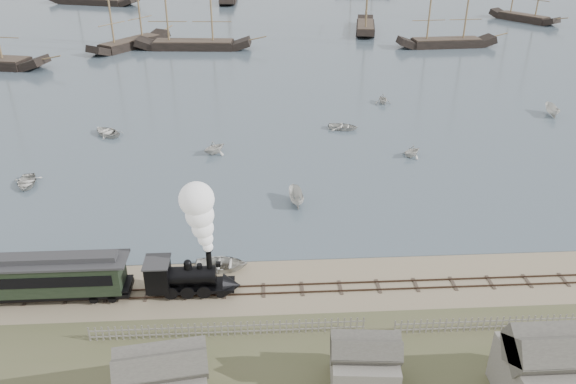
{
  "coord_description": "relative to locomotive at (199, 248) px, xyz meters",
  "views": [
    {
      "loc": [
        -4.12,
        -37.29,
        26.77
      ],
      "look_at": [
        -1.55,
        7.82,
        3.5
      ],
      "focal_mm": 35.0,
      "sensor_mm": 36.0,
      "label": 1
    }
  ],
  "objects": [
    {
      "name": "rowboat_2",
      "position": [
        8.22,
        13.97,
        -3.37
      ],
      "size": [
        3.65,
        1.66,
        1.37
      ],
      "primitive_type": "imported",
      "rotation": [
        0.0,
        0.0,
        3.23
      ],
      "color": "beige",
      "rests_on": "harbor_water"
    },
    {
      "name": "rowboat_4",
      "position": [
        22.73,
        24.87,
        -3.35
      ],
      "size": [
        3.45,
        3.54,
        1.42
      ],
      "primitive_type": "imported",
      "rotation": [
        0.0,
        0.0,
        5.34
      ],
      "color": "beige",
      "rests_on": "harbor_water"
    },
    {
      "name": "picket_fence_west",
      "position": [
        2.24,
        -5.0,
        -4.12
      ],
      "size": [
        19.0,
        0.1,
        1.2
      ],
      "primitive_type": null,
      "color": "slate",
      "rests_on": "ground"
    },
    {
      "name": "rail_track",
      "position": [
        8.74,
        0.0,
        -4.08
      ],
      "size": [
        120.0,
        1.8,
        0.16
      ],
      "color": "#3A291F",
      "rests_on": "ground"
    },
    {
      "name": "beached_dinghy",
      "position": [
        1.37,
        3.12,
        -3.67
      ],
      "size": [
        3.29,
        4.45,
        0.89
      ],
      "primitive_type": "imported",
      "rotation": [
        0.0,
        0.0,
        1.52
      ],
      "color": "beige",
      "rests_on": "ground"
    },
    {
      "name": "rowboat_3",
      "position": [
        15.91,
        34.23,
        -3.65
      ],
      "size": [
        3.82,
        4.59,
        0.82
      ],
      "primitive_type": "imported",
      "rotation": [
        0.0,
        0.0,
        1.28
      ],
      "color": "beige",
      "rests_on": "harbor_water"
    },
    {
      "name": "locomotive",
      "position": [
        0.0,
        0.0,
        0.0
      ],
      "size": [
        7.14,
        2.67,
        8.91
      ],
      "color": "black",
      "rests_on": "ground"
    },
    {
      "name": "rowboat_1",
      "position": [
        -0.64,
        27.07,
        -3.24
      ],
      "size": [
        4.09,
        4.11,
        1.64
      ],
      "primitive_type": "imported",
      "rotation": [
        0.0,
        0.0,
        2.32
      ],
      "color": "beige",
      "rests_on": "harbor_water"
    },
    {
      "name": "passenger_coach",
      "position": [
        -12.13,
        -0.0,
        -2.03
      ],
      "size": [
        13.6,
        2.62,
        3.3
      ],
      "color": "black",
      "rests_on": "ground"
    },
    {
      "name": "rowboat_6",
      "position": [
        -14.95,
        34.08,
        -3.61
      ],
      "size": [
        5.17,
        5.2,
        0.89
      ],
      "primitive_type": "imported",
      "rotation": [
        0.0,
        0.0,
        3.95
      ],
      "color": "beige",
      "rests_on": "harbor_water"
    },
    {
      "name": "rowboat_0",
      "position": [
        -20.08,
        19.58,
        -3.65
      ],
      "size": [
        4.47,
        3.58,
        0.82
      ],
      "primitive_type": "imported",
      "rotation": [
        0.0,
        0.0,
        0.2
      ],
      "color": "beige",
      "rests_on": "harbor_water"
    },
    {
      "name": "rowboat_5",
      "position": [
        46.16,
        38.17,
        -3.33
      ],
      "size": [
        3.9,
        1.83,
        1.46
      ],
      "primitive_type": "imported",
      "rotation": [
        0.0,
        0.0,
        3.03
      ],
      "color": "beige",
      "rests_on": "harbor_water"
    },
    {
      "name": "rowboat_7",
      "position": [
        23.42,
        44.67,
        -3.33
      ],
      "size": [
        2.92,
        2.57,
        1.46
      ],
      "primitive_type": "imported",
      "rotation": [
        0.0,
        0.0,
        0.07
      ],
      "color": "beige",
      "rests_on": "harbor_water"
    },
    {
      "name": "ground",
      "position": [
        8.74,
        2.0,
        -4.12
      ],
      "size": [
        600.0,
        600.0,
        0.0
      ],
      "primitive_type": "plane",
      "color": "tan",
      "rests_on": "ground"
    },
    {
      "name": "picket_fence_east",
      "position": [
        21.24,
        -5.5,
        -4.12
      ],
      "size": [
        15.0,
        0.1,
        1.2
      ],
      "primitive_type": null,
      "color": "slate",
      "rests_on": "ground"
    }
  ]
}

